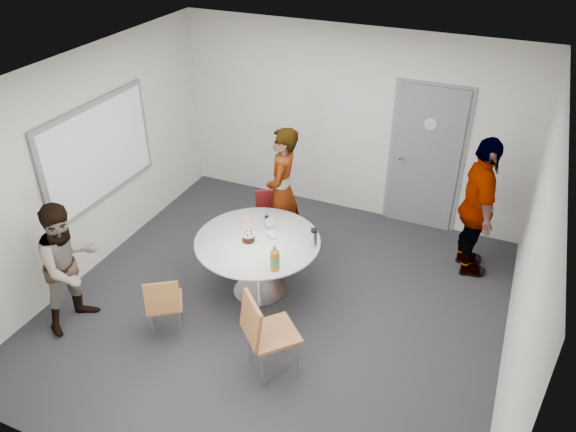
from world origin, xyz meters
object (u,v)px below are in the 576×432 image
at_px(door, 426,159).
at_px(person_main, 282,191).
at_px(whiteboard, 99,152).
at_px(person_left, 70,266).
at_px(chair_near_left, 163,302).
at_px(chair_near_right, 263,329).
at_px(table, 259,248).
at_px(person_right, 478,208).
at_px(chair_far, 269,213).

height_order(door, person_main, door).
height_order(whiteboard, person_left, whiteboard).
bearing_deg(person_left, chair_near_left, -68.47).
bearing_deg(chair_near_right, chair_near_left, -139.07).
relative_size(door, chair_near_left, 2.68).
bearing_deg(table, door, 58.98).
relative_size(chair_near_left, person_right, 0.43).
bearing_deg(table, chair_near_left, -120.04).
distance_m(table, chair_far, 1.08).
bearing_deg(person_left, whiteboard, 33.77).
xyz_separation_m(door, chair_near_right, (-0.81, -3.45, -0.43)).
bearing_deg(chair_near_left, person_right, 8.36).
bearing_deg(door, person_main, -138.88).
distance_m(chair_near_right, person_right, 3.08).
xyz_separation_m(door, whiteboard, (-3.56, -2.28, 0.42)).
bearing_deg(whiteboard, chair_far, 28.15).
bearing_deg(person_left, chair_far, -18.06).
relative_size(door, table, 1.46).
xyz_separation_m(table, chair_near_right, (0.59, -1.13, -0.06)).
bearing_deg(person_right, chair_far, 81.86).
distance_m(door, person_right, 1.18).
bearing_deg(person_left, person_main, -22.21).
bearing_deg(chair_near_left, whiteboard, 110.88).
xyz_separation_m(whiteboard, chair_far, (1.81, 0.97, -0.98)).
xyz_separation_m(whiteboard, chair_near_right, (2.75, -1.16, -0.86)).
distance_m(whiteboard, chair_near_left, 2.14).
bearing_deg(door, chair_near_left, -120.71).
distance_m(chair_near_left, person_right, 3.83).
bearing_deg(chair_near_left, chair_near_right, -36.33).
bearing_deg(person_main, person_right, 90.17).
xyz_separation_m(chair_near_left, person_left, (-1.04, -0.17, 0.28)).
bearing_deg(chair_near_right, person_left, -133.35).
distance_m(whiteboard, person_main, 2.30).
xyz_separation_m(chair_near_left, person_right, (2.83, 2.54, 0.43)).
height_order(person_main, person_right, person_right).
relative_size(door, person_left, 1.39).
bearing_deg(person_main, person_left, -46.00).
bearing_deg(person_left, person_right, -42.90).
xyz_separation_m(door, person_main, (-1.54, -1.34, -0.16)).
xyz_separation_m(door, person_right, (0.82, -0.85, -0.12)).
xyz_separation_m(whiteboard, person_right, (4.38, 1.44, -0.54)).
xyz_separation_m(whiteboard, person_main, (2.02, 0.94, -0.58)).
height_order(door, person_right, door).
height_order(table, person_left, person_left).
xyz_separation_m(table, chair_far, (-0.35, 1.01, -0.18)).
relative_size(table, chair_far, 1.85).
bearing_deg(table, chair_far, 109.13).
distance_m(whiteboard, table, 2.31).
bearing_deg(door, table, -121.02).
height_order(chair_near_left, person_main, person_main).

